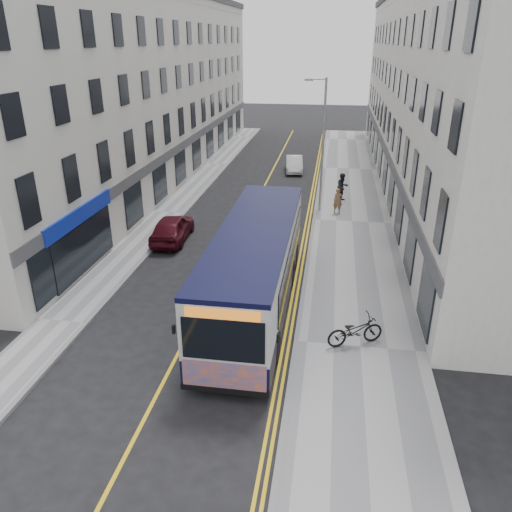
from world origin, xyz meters
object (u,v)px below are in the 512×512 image
(city_bus, at_px, (255,265))
(car_maroon, at_px, (172,228))
(pedestrian_near, at_px, (338,201))
(streetlamp, at_px, (322,141))
(pedestrian_far, at_px, (342,187))
(car_white, at_px, (294,164))
(bicycle, at_px, (355,331))

(city_bus, distance_m, car_maroon, 8.65)
(pedestrian_near, bearing_deg, streetlamp, 143.37)
(pedestrian_near, distance_m, car_maroon, 10.41)
(city_bus, relative_size, car_maroon, 2.83)
(car_maroon, bearing_deg, pedestrian_far, -139.72)
(pedestrian_near, bearing_deg, car_white, 99.25)
(pedestrian_far, relative_size, car_white, 0.49)
(city_bus, height_order, pedestrian_far, city_bus)
(streetlamp, xyz_separation_m, bicycle, (1.86, -15.10, -3.72))
(streetlamp, height_order, pedestrian_far, streetlamp)
(pedestrian_near, relative_size, car_maroon, 0.37)
(streetlamp, distance_m, car_maroon, 10.48)
(bicycle, bearing_deg, streetlamp, -17.54)
(streetlamp, relative_size, pedestrian_near, 5.17)
(pedestrian_far, bearing_deg, car_maroon, -174.17)
(streetlamp, xyz_separation_m, pedestrian_near, (1.19, -0.61, -3.49))
(city_bus, bearing_deg, bicycle, -30.69)
(pedestrian_far, bearing_deg, car_white, 79.04)
(car_white, relative_size, car_maroon, 0.89)
(pedestrian_near, height_order, car_maroon, pedestrian_near)
(city_bus, distance_m, bicycle, 4.68)
(pedestrian_near, distance_m, car_white, 11.17)
(car_white, bearing_deg, streetlamp, -82.58)
(streetlamp, xyz_separation_m, car_maroon, (-7.57, -6.25, -3.67))
(streetlamp, height_order, pedestrian_near, streetlamp)
(bicycle, bearing_deg, pedestrian_near, -21.90)
(streetlamp, relative_size, car_maroon, 1.92)
(bicycle, height_order, car_maroon, car_maroon)
(city_bus, height_order, bicycle, city_bus)
(bicycle, relative_size, pedestrian_far, 1.13)
(bicycle, bearing_deg, car_white, -14.99)
(city_bus, bearing_deg, pedestrian_near, 75.20)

